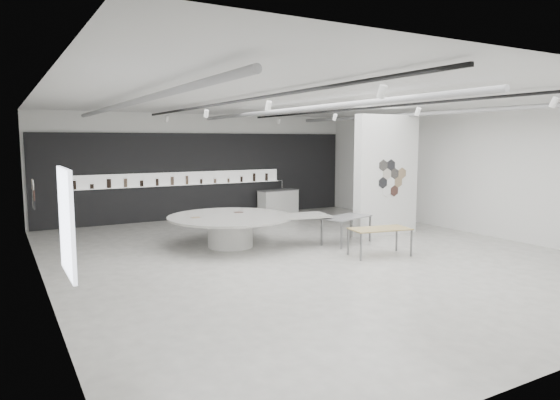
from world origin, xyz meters
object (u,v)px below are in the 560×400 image
display_island (233,226)px  partition_column (386,175)px  sample_table_wood (380,230)px  sample_table_stone (346,219)px  kitchen_counter (278,201)px

display_island → partition_column: bearing=2.2°
partition_column → sample_table_wood: partition_column is taller
partition_column → display_island: size_ratio=0.80×
partition_column → sample_table_stone: bearing=-164.7°
sample_table_stone → kitchen_counter: size_ratio=0.97×
display_island → sample_table_stone: bearing=-11.9°
partition_column → sample_table_stone: (-1.87, -0.51, -1.11)m
sample_table_stone → sample_table_wood: bearing=-96.7°
partition_column → kitchen_counter: size_ratio=2.14×
display_island → kitchen_counter: bearing=59.6°
kitchen_counter → display_island: bearing=-137.5°
partition_column → sample_table_wood: bearing=-134.3°
sample_table_wood → sample_table_stone: bearing=83.3°
sample_table_stone → display_island: bearing=157.9°
sample_table_wood → kitchen_counter: 7.74m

